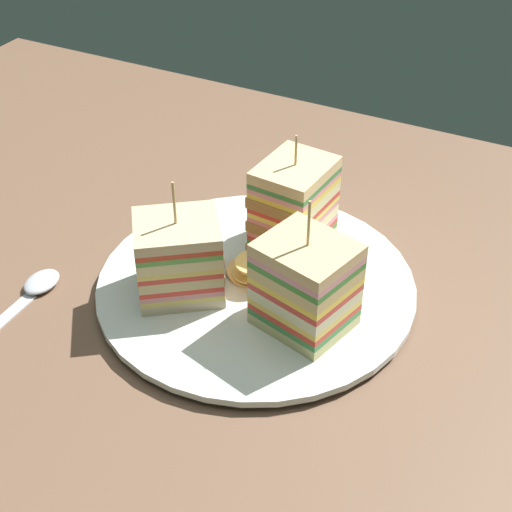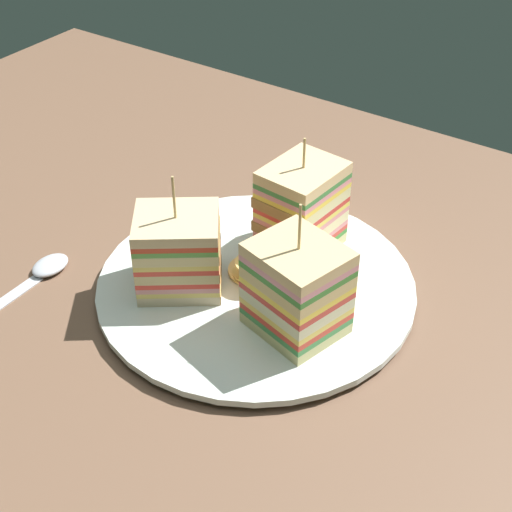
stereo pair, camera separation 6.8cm
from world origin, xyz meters
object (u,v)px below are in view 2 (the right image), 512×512
at_px(sandwich_wedge_0, 179,252).
at_px(sandwich_wedge_2, 301,209).
at_px(plate, 256,285).
at_px(chip_pile, 261,264).
at_px(spoon, 36,276).
at_px(sandwich_wedge_1, 297,289).

height_order(sandwich_wedge_0, sandwich_wedge_2, sandwich_wedge_2).
bearing_deg(plate, sandwich_wedge_0, -142.88).
height_order(plate, chip_pile, chip_pile).
bearing_deg(chip_pile, spoon, -147.85).
relative_size(plate, sandwich_wedge_2, 2.46).
height_order(chip_pile, spoon, chip_pile).
bearing_deg(spoon, sandwich_wedge_2, -47.96).
xyz_separation_m(plate, chip_pile, (-0.00, 0.01, 0.02)).
height_order(sandwich_wedge_0, sandwich_wedge_1, sandwich_wedge_1).
distance_m(sandwich_wedge_0, sandwich_wedge_2, 0.13).
relative_size(plate, sandwich_wedge_0, 2.55).
bearing_deg(sandwich_wedge_0, sandwich_wedge_2, 25.46).
xyz_separation_m(plate, spoon, (-0.18, -0.10, -0.00)).
relative_size(sandwich_wedge_1, chip_pile, 1.85).
relative_size(plate, chip_pile, 4.34).
bearing_deg(sandwich_wedge_2, sandwich_wedge_0, -23.42).
relative_size(sandwich_wedge_1, spoon, 0.81).
bearing_deg(sandwich_wedge_1, chip_pile, -18.49).
bearing_deg(sandwich_wedge_1, plate, -11.57).
relative_size(sandwich_wedge_1, sandwich_wedge_2, 1.05).
relative_size(sandwich_wedge_2, chip_pile, 1.76).
height_order(sandwich_wedge_1, sandwich_wedge_2, sandwich_wedge_1).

